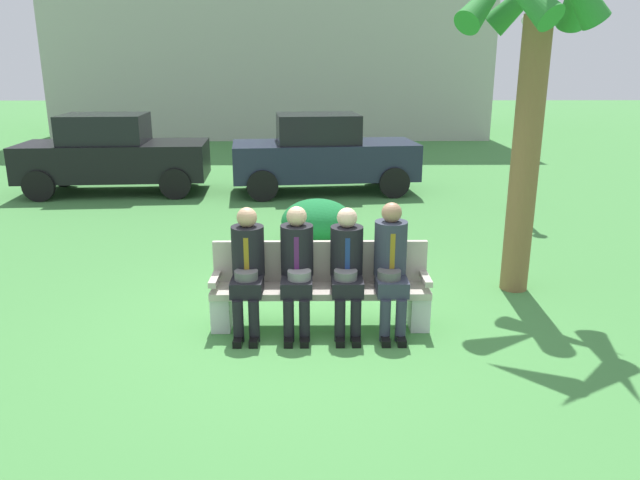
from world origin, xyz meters
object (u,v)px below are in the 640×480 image
object	(u,v)px
shrub_near_bench	(317,222)
parked_car_near	(113,154)
park_bench	(320,286)
parked_car_far	(323,154)
seated_man_leftmost	(247,265)
palm_tree_tall	(534,40)
seated_man_centerleft	(297,264)
seated_man_centerright	(347,265)
seated_man_rightmost	(391,262)
building_backdrop	(275,8)
street_lamp	(522,93)

from	to	relation	value
shrub_near_bench	parked_car_near	world-z (taller)	parked_car_near
park_bench	parked_car_far	bearing A→B (deg)	88.94
seated_man_leftmost	palm_tree_tall	distance (m)	4.05
seated_man_centerleft	parked_car_far	world-z (taller)	parked_car_far
seated_man_centerright	seated_man_rightmost	xyz separation A→B (m)	(0.46, 0.01, 0.03)
building_backdrop	palm_tree_tall	bearing A→B (deg)	-78.03
palm_tree_tall	street_lamp	size ratio (longest dim) A/B	1.22
seated_man_centerleft	shrub_near_bench	xyz separation A→B (m)	(0.22, 3.19, -0.38)
seated_man_leftmost	park_bench	bearing A→B (deg)	10.10
shrub_near_bench	street_lamp	xyz separation A→B (m)	(3.73, 2.17, 1.84)
palm_tree_tall	street_lamp	world-z (taller)	palm_tree_tall
park_bench	street_lamp	world-z (taller)	street_lamp
shrub_near_bench	street_lamp	size ratio (longest dim) A/B	0.31
seated_man_rightmost	park_bench	bearing A→B (deg)	169.92
seated_man_centerright	parked_car_near	bearing A→B (deg)	123.32
seated_man_centerleft	seated_man_centerright	distance (m)	0.51
seated_man_leftmost	seated_man_rightmost	bearing A→B (deg)	0.17
shrub_near_bench	parked_car_far	size ratio (longest dim) A/B	0.28
building_backdrop	park_bench	bearing A→B (deg)	-85.38
palm_tree_tall	seated_man_centerleft	bearing A→B (deg)	-155.64
park_bench	building_backdrop	bearing A→B (deg)	94.62
seated_man_leftmost	shrub_near_bench	bearing A→B (deg)	77.01
palm_tree_tall	parked_car_near	world-z (taller)	palm_tree_tall
seated_man_rightmost	building_backdrop	distance (m)	20.71
seated_man_rightmost	parked_car_near	world-z (taller)	parked_car_near
seated_man_centerleft	street_lamp	world-z (taller)	street_lamp
shrub_near_bench	parked_car_far	distance (m)	3.93
shrub_near_bench	seated_man_leftmost	bearing A→B (deg)	-102.99
seated_man_leftmost	palm_tree_tall	size ratio (longest dim) A/B	0.30
parked_car_far	building_backdrop	distance (m)	13.79
palm_tree_tall	parked_car_near	bearing A→B (deg)	139.09
seated_man_centerright	seated_man_rightmost	world-z (taller)	seated_man_rightmost
seated_man_centerleft	shrub_near_bench	distance (m)	3.22
park_bench	street_lamp	distance (m)	6.65
street_lamp	seated_man_centerleft	bearing A→B (deg)	-126.47
seated_man_rightmost	street_lamp	size ratio (longest dim) A/B	0.38
park_bench	seated_man_centerleft	distance (m)	0.41
parked_car_near	shrub_near_bench	bearing A→B (deg)	-41.70
seated_man_centerright	seated_man_rightmost	bearing A→B (deg)	0.64
seated_man_rightmost	parked_car_near	xyz separation A→B (m)	(-5.10, 7.07, 0.09)
seated_man_centerright	street_lamp	xyz separation A→B (m)	(3.44, 5.36, 1.46)
park_bench	seated_man_centerleft	world-z (taller)	seated_man_centerleft
seated_man_rightmost	street_lamp	world-z (taller)	street_lamp
park_bench	street_lamp	size ratio (longest dim) A/B	0.64
street_lamp	parked_car_near	bearing A→B (deg)	168.05
shrub_near_bench	parked_car_far	world-z (taller)	parked_car_far
seated_man_rightmost	street_lamp	bearing A→B (deg)	60.83
park_bench	street_lamp	bearing A→B (deg)	54.57
street_lamp	shrub_near_bench	bearing A→B (deg)	-149.84
seated_man_centerleft	palm_tree_tall	xyz separation A→B (m)	(2.65, 1.20, 2.24)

